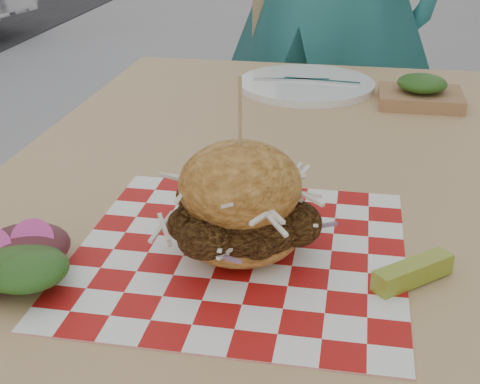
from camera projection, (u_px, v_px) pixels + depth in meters
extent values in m
cube|color=tan|center=(281.00, 180.00, 0.97)|extent=(0.80, 1.20, 0.04)
cylinder|color=#333338|center=(168.00, 220.00, 1.67)|extent=(0.05, 0.05, 0.71)
cylinder|color=#333338|center=(450.00, 244.00, 1.56)|extent=(0.05, 0.05, 0.71)
cube|color=tan|center=(316.00, 149.00, 1.85)|extent=(0.42, 0.42, 0.04)
cube|color=tan|center=(326.00, 43.00, 1.92)|extent=(0.42, 0.04, 0.50)
cylinder|color=#333338|center=(240.00, 248.00, 1.82)|extent=(0.03, 0.03, 0.43)
cylinder|color=#333338|center=(374.00, 261.00, 1.76)|extent=(0.03, 0.03, 0.43)
cylinder|color=#333338|center=(261.00, 193.00, 2.14)|extent=(0.03, 0.03, 0.43)
cylinder|color=#333338|center=(375.00, 202.00, 2.08)|extent=(0.03, 0.03, 0.43)
cube|color=#B41312|center=(240.00, 252.00, 0.74)|extent=(0.36, 0.36, 0.00)
ellipsoid|color=#C88838|center=(240.00, 234.00, 0.73)|extent=(0.13, 0.13, 0.05)
ellipsoid|color=brown|center=(240.00, 219.00, 0.72)|extent=(0.14, 0.13, 0.07)
ellipsoid|color=#C88838|center=(240.00, 185.00, 0.71)|extent=(0.13, 0.13, 0.09)
cylinder|color=tan|center=(240.00, 124.00, 0.68)|extent=(0.00, 0.00, 0.10)
cube|color=#99A630|center=(413.00, 272.00, 0.68)|extent=(0.09, 0.08, 0.02)
ellipsoid|color=#3F1419|center=(38.00, 266.00, 0.69)|extent=(0.08, 0.08, 0.03)
ellipsoid|color=#124012|center=(36.00, 253.00, 0.71)|extent=(0.08, 0.08, 0.03)
ellipsoid|color=#124012|center=(12.00, 251.00, 0.72)|extent=(0.08, 0.08, 0.03)
ellipsoid|color=#124012|center=(14.00, 278.00, 0.67)|extent=(0.08, 0.08, 0.03)
cylinder|color=#DF3E9D|center=(32.00, 239.00, 0.70)|extent=(0.05, 0.05, 0.04)
cylinder|color=white|center=(306.00, 85.00, 1.32)|extent=(0.27, 0.27, 0.01)
cube|color=silver|center=(291.00, 79.00, 1.32)|extent=(0.15, 0.03, 0.00)
cube|color=silver|center=(322.00, 81.00, 1.31)|extent=(0.15, 0.03, 0.00)
cube|color=#9B6E46|center=(420.00, 98.00, 1.23)|extent=(0.15, 0.12, 0.02)
ellipsoid|color=#124012|center=(422.00, 83.00, 1.21)|extent=(0.09, 0.09, 0.03)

